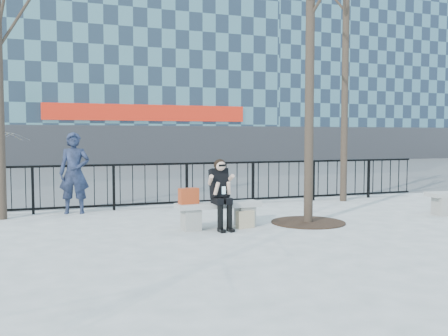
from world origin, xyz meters
name	(u,v)px	position (x,y,z in m)	size (l,w,h in m)	color
ground	(219,228)	(0.00, 0.00, 0.00)	(120.00, 120.00, 0.00)	gray
street_surface	(115,173)	(0.00, 15.00, 0.00)	(60.00, 23.00, 0.01)	#474747
railing	(179,185)	(0.00, 3.00, 0.55)	(14.00, 0.06, 1.10)	black
building_right	(340,32)	(20.00, 27.00, 10.30)	(16.20, 10.20, 20.60)	slate
tree_right	(346,5)	(4.50, 2.60, 5.24)	(2.80, 2.80, 7.00)	black
tree_grate	(308,222)	(1.90, -0.10, 0.01)	(1.50, 1.50, 0.02)	black
bench_main	(219,212)	(0.00, 0.00, 0.30)	(1.65, 0.46, 0.49)	gray
seated_woman	(221,194)	(0.00, -0.16, 0.67)	(0.50, 0.64, 1.34)	black
handbag	(189,196)	(-0.59, 0.02, 0.64)	(0.36, 0.17, 0.30)	#AB3715
shopping_bag	(245,219)	(0.48, -0.19, 0.17)	(0.35, 0.13, 0.33)	beige
standing_man	(74,173)	(-2.50, 2.80, 0.93)	(0.68, 0.45, 1.86)	black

